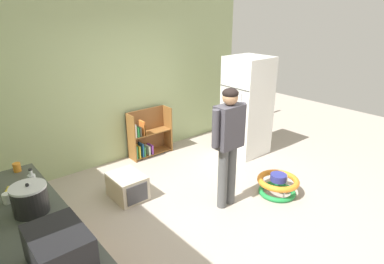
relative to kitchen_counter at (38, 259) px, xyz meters
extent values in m
plane|color=#ADA093|center=(2.20, -0.03, -0.45)|extent=(12.00, 12.00, 0.00)
cube|color=#A0B17E|center=(2.20, 2.30, 0.90)|extent=(5.20, 0.06, 2.70)
cube|color=#9F6731|center=(0.00, 0.00, -0.02)|extent=(0.60, 2.13, 0.86)
cube|color=#40463E|center=(0.00, 0.00, 0.43)|extent=(0.64, 2.17, 0.04)
sphere|color=silver|center=(0.31, 0.00, 0.11)|extent=(0.04, 0.04, 0.04)
sphere|color=silver|center=(0.31, 0.71, 0.11)|extent=(0.04, 0.04, 0.04)
cube|color=white|center=(3.98, 1.05, 0.44)|extent=(0.70, 0.68, 1.78)
cylinder|color=silver|center=(3.61, 0.88, 0.53)|extent=(0.02, 0.02, 0.50)
cube|color=#333333|center=(3.63, 1.05, 0.83)|extent=(0.01, 0.67, 0.01)
cube|color=brown|center=(2.16, 2.08, -0.03)|extent=(0.02, 0.28, 0.85)
cube|color=brown|center=(2.94, 2.08, -0.03)|extent=(0.02, 0.28, 0.85)
cube|color=brown|center=(2.55, 2.21, -0.03)|extent=(0.80, 0.02, 0.85)
cube|color=brown|center=(2.55, 2.08, -0.42)|extent=(0.76, 0.24, 0.02)
cube|color=brown|center=(2.55, 2.08, -0.02)|extent=(0.76, 0.24, 0.02)
cube|color=#31854F|center=(2.20, 2.05, -0.29)|extent=(0.02, 0.17, 0.24)
cube|color=beige|center=(2.20, 2.05, 0.12)|extent=(0.03, 0.17, 0.25)
cube|color=gold|center=(2.26, 2.05, -0.30)|extent=(0.02, 0.17, 0.23)
cube|color=#25813F|center=(2.25, 2.05, 0.08)|extent=(0.03, 0.17, 0.18)
cube|color=#1F5AA2|center=(2.33, 2.05, -0.28)|extent=(0.02, 0.17, 0.26)
cube|color=#444638|center=(2.30, 2.05, 0.08)|extent=(0.03, 0.17, 0.18)
cube|color=#338C48|center=(2.36, 2.05, -0.32)|extent=(0.03, 0.17, 0.19)
cube|color=orange|center=(2.38, 2.05, 0.12)|extent=(0.03, 0.17, 0.26)
cube|color=beige|center=(2.46, 2.05, -0.33)|extent=(0.03, 0.17, 0.17)
cube|color=orange|center=(2.39, 2.05, 0.09)|extent=(0.02, 0.17, 0.20)
cube|color=purple|center=(2.52, 2.05, -0.32)|extent=(0.03, 0.17, 0.18)
cylinder|color=#505253|center=(2.36, 0.01, -0.02)|extent=(0.13, 0.13, 0.87)
cylinder|color=#505253|center=(2.52, 0.01, -0.02)|extent=(0.13, 0.13, 0.87)
cube|color=#434149|center=(2.44, 0.01, 0.70)|extent=(0.38, 0.22, 0.56)
cylinder|color=#434149|center=(2.20, 0.01, 0.73)|extent=(0.09, 0.09, 0.48)
cylinder|color=#434149|center=(2.68, 0.01, 0.73)|extent=(0.09, 0.09, 0.48)
sphere|color=tan|center=(2.44, 0.01, 1.08)|extent=(0.20, 0.20, 0.20)
ellipsoid|color=black|center=(2.44, 0.01, 1.14)|extent=(0.21, 0.21, 0.13)
torus|color=green|center=(3.21, -0.28, -0.42)|extent=(0.54, 0.54, 0.07)
torus|color=orange|center=(3.21, -0.28, -0.23)|extent=(0.60, 0.60, 0.08)
cylinder|color=navy|center=(3.21, -0.28, -0.18)|extent=(0.23, 0.23, 0.10)
cylinder|color=silver|center=(3.43, -0.28, -0.32)|extent=(0.02, 0.02, 0.18)
cylinder|color=silver|center=(3.10, -0.08, -0.32)|extent=(0.02, 0.02, 0.18)
cylinder|color=silver|center=(3.10, -0.47, -0.32)|extent=(0.02, 0.02, 0.18)
cube|color=beige|center=(1.48, 1.05, -0.27)|extent=(0.42, 0.54, 0.36)
cube|color=#424247|center=(1.48, 0.77, -0.27)|extent=(0.32, 0.01, 0.27)
cube|color=black|center=(0.02, -0.74, 0.59)|extent=(0.36, 0.48, 0.28)
cube|color=#2D2D33|center=(0.20, -0.79, 0.59)|extent=(0.01, 0.31, 0.20)
cube|color=#515156|center=(0.20, -0.58, 0.59)|extent=(0.01, 0.10, 0.20)
cylinder|color=black|center=(0.05, 0.07, 0.57)|extent=(0.30, 0.30, 0.24)
cylinder|color=silver|center=(0.05, 0.07, 0.69)|extent=(0.30, 0.30, 0.02)
sphere|color=black|center=(0.05, 0.07, 0.72)|extent=(0.03, 0.03, 0.03)
ellipsoid|color=yellow|center=(-0.04, 0.55, 0.48)|extent=(0.11, 0.15, 0.04)
ellipsoid|color=yellow|center=(-0.03, 0.55, 0.48)|extent=(0.07, 0.16, 0.04)
ellipsoid|color=gold|center=(-0.02, 0.55, 0.48)|extent=(0.07, 0.16, 0.04)
ellipsoid|color=gold|center=(0.00, 0.55, 0.48)|extent=(0.11, 0.15, 0.04)
cylinder|color=silver|center=(0.16, 0.41, 0.54)|extent=(0.07, 0.07, 0.18)
cylinder|color=silver|center=(0.16, 0.41, 0.65)|extent=(0.03, 0.03, 0.05)
cylinder|color=black|center=(0.16, 0.41, 0.69)|extent=(0.04, 0.04, 0.02)
cylinder|color=orange|center=(0.14, 0.97, 0.50)|extent=(0.08, 0.08, 0.09)
cylinder|color=white|center=(-0.08, 0.36, 0.50)|extent=(0.08, 0.08, 0.09)
camera|label=1|loc=(-0.45, -2.71, 2.14)|focal=30.91mm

